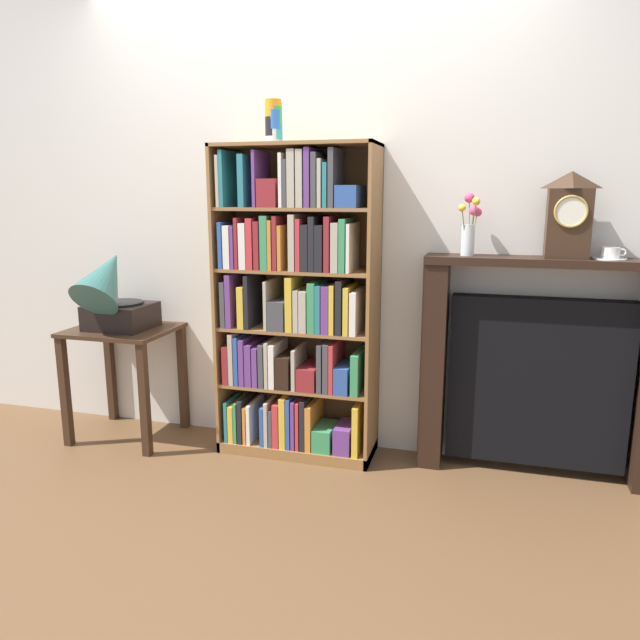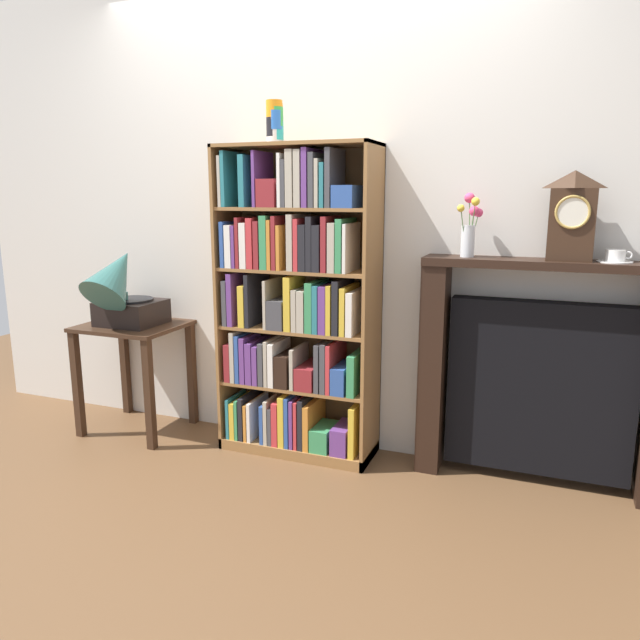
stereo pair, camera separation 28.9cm
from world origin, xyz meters
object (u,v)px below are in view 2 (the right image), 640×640
object	(u,v)px
gramophone	(122,289)
mantel_clock	(572,216)
bookshelf	(296,313)
cup_stack	(275,122)
side_table_left	(134,350)
teacup_with_saucer	(615,257)
fireplace_mantel	(540,377)
flower_vase	(469,228)

from	to	relation	value
gramophone	mantel_clock	distance (m)	2.41
bookshelf	cup_stack	distance (m)	0.99
cup_stack	side_table_left	size ratio (longest dim) A/B	0.32
cup_stack	teacup_with_saucer	world-z (taller)	cup_stack
teacup_with_saucer	cup_stack	bearing A→B (deg)	-176.87
gramophone	mantel_clock	xyz separation A→B (m)	(2.36, 0.21, 0.44)
side_table_left	cup_stack	bearing A→B (deg)	2.90
side_table_left	gramophone	world-z (taller)	gramophone
bookshelf	side_table_left	world-z (taller)	bookshelf
bookshelf	cup_stack	size ratio (longest dim) A/B	7.94
side_table_left	fireplace_mantel	size ratio (longest dim) A/B	0.57
flower_vase	side_table_left	bearing A→B (deg)	-175.86
gramophone	mantel_clock	size ratio (longest dim) A/B	1.30
side_table_left	teacup_with_saucer	size ratio (longest dim) A/B	4.43
side_table_left	teacup_with_saucer	distance (m)	2.64
bookshelf	fireplace_mantel	distance (m)	1.28
cup_stack	gramophone	size ratio (longest dim) A/B	0.40
bookshelf	side_table_left	distance (m)	1.07
bookshelf	teacup_with_saucer	world-z (taller)	bookshelf
fireplace_mantel	mantel_clock	distance (m)	0.78
side_table_left	mantel_clock	distance (m)	2.50
cup_stack	side_table_left	distance (m)	1.58
cup_stack	gramophone	world-z (taller)	cup_stack
fireplace_mantel	flower_vase	distance (m)	0.80
gramophone	flower_vase	distance (m)	1.96
bookshelf	fireplace_mantel	world-z (taller)	bookshelf
bookshelf	gramophone	distance (m)	1.04
gramophone	bookshelf	bearing A→B (deg)	7.89
side_table_left	flower_vase	bearing A→B (deg)	4.14
mantel_clock	teacup_with_saucer	bearing A→B (deg)	0.75
bookshelf	cup_stack	bearing A→B (deg)	-166.40
gramophone	cup_stack	bearing A→B (deg)	7.28
flower_vase	mantel_clock	bearing A→B (deg)	-0.62
side_table_left	fireplace_mantel	world-z (taller)	fireplace_mantel
mantel_clock	side_table_left	bearing A→B (deg)	-176.76
gramophone	mantel_clock	world-z (taller)	mantel_clock
gramophone	teacup_with_saucer	size ratio (longest dim) A/B	3.50
fireplace_mantel	mantel_clock	bearing A→B (deg)	-14.72
cup_stack	flower_vase	bearing A→B (deg)	5.31
fireplace_mantel	bookshelf	bearing A→B (deg)	-176.16
side_table_left	flower_vase	size ratio (longest dim) A/B	2.16
side_table_left	gramophone	bearing A→B (deg)	-90.00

